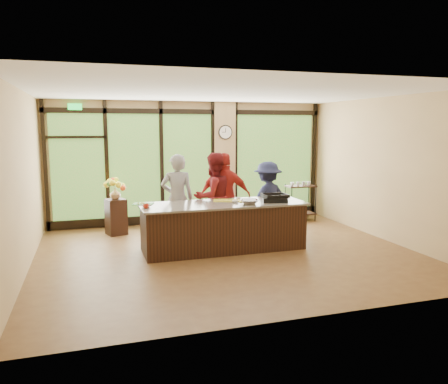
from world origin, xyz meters
TOP-DOWN VIEW (x-y plane):
  - floor at (0.00, 0.00)m, footprint 7.00×7.00m
  - ceiling at (0.00, 0.00)m, footprint 7.00×7.00m
  - back_wall at (0.00, 3.00)m, footprint 7.00×0.00m
  - left_wall at (-3.50, 0.00)m, footprint 0.00×6.00m
  - right_wall at (3.50, 0.00)m, footprint 0.00×6.00m
  - window_wall at (0.16, 2.95)m, footprint 6.90×0.12m
  - island_base at (0.00, 0.30)m, footprint 3.10×1.00m
  - countertop at (0.00, 0.30)m, footprint 3.20×1.10m
  - wall_clock at (0.85, 2.87)m, footprint 0.36×0.04m
  - cook_left at (-0.74, 1.10)m, footprint 0.72×0.51m
  - cook_midleft at (0.00, 1.01)m, footprint 1.07×0.94m
  - cook_midright at (0.27, 1.03)m, footprint 1.17×0.77m
  - cook_right at (1.25, 1.06)m, footprint 1.18×0.87m
  - roasting_pan at (1.02, 0.14)m, footprint 0.57×0.50m
  - mixing_bowl at (0.45, 0.05)m, footprint 0.45×0.45m
  - cutting_board_left at (-1.50, 0.64)m, footprint 0.45×0.39m
  - cutting_board_center at (0.11, 0.55)m, footprint 0.52×0.45m
  - cutting_board_right at (0.46, 0.44)m, footprint 0.46×0.41m
  - prep_bowl_near at (-1.48, 0.31)m, footprint 0.22×0.22m
  - prep_bowl_mid at (0.24, 0.29)m, footprint 0.15×0.15m
  - prep_bowl_far at (0.44, 0.67)m, footprint 0.14×0.14m
  - red_ramekin at (-1.50, 0.19)m, footprint 0.12×0.12m
  - flower_stand at (-1.93, 2.16)m, footprint 0.50×0.50m
  - flower_vase at (-1.93, 2.16)m, footprint 0.28×0.28m
  - bar_cart at (2.66, 2.25)m, footprint 0.74×0.44m

SIDE VIEW (x-z plane):
  - floor at x=0.00m, z-range 0.00..0.00m
  - flower_stand at x=-1.93m, z-range 0.00..0.80m
  - island_base at x=0.00m, z-range 0.00..0.88m
  - bar_cart at x=2.66m, z-range 0.10..1.10m
  - cook_right at x=1.25m, z-range 0.00..1.64m
  - countertop at x=0.00m, z-range 0.88..0.92m
  - flower_vase at x=-1.93m, z-range 0.80..1.04m
  - cook_left at x=-0.74m, z-range 0.00..1.84m
  - cook_midright at x=0.27m, z-range 0.00..1.85m
  - cutting_board_left at x=-1.50m, z-range 0.92..0.93m
  - cutting_board_right at x=0.46m, z-range 0.92..0.93m
  - cutting_board_center at x=0.11m, z-range 0.92..0.93m
  - cook_midleft at x=0.00m, z-range 0.00..1.85m
  - prep_bowl_far at x=0.44m, z-range 0.92..0.95m
  - prep_bowl_mid at x=0.24m, z-range 0.92..0.96m
  - prep_bowl_near at x=-1.48m, z-range 0.92..0.97m
  - red_ramekin at x=-1.50m, z-range 0.92..1.00m
  - roasting_pan at x=1.02m, z-range 0.92..1.00m
  - mixing_bowl at x=0.45m, z-range 0.92..1.01m
  - window_wall at x=0.16m, z-range -0.11..2.89m
  - back_wall at x=0.00m, z-range -2.00..5.00m
  - left_wall at x=-3.50m, z-range -1.50..4.50m
  - right_wall at x=3.50m, z-range -1.50..4.50m
  - wall_clock at x=0.85m, z-range 2.07..2.43m
  - ceiling at x=0.00m, z-range 3.00..3.00m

